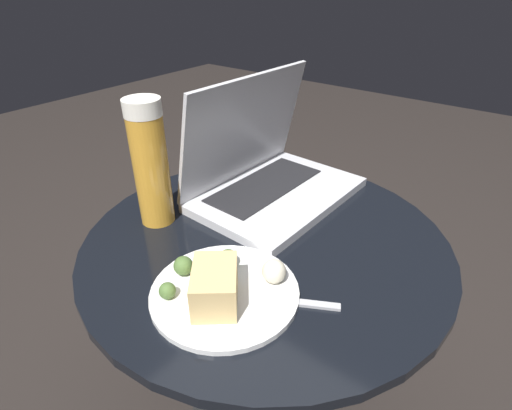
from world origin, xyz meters
The scene contains 5 objects.
table centered at (0.00, 0.00, 0.39)m, with size 0.66×0.66×0.54m.
laptop centered at (0.13, 0.10, 0.59)m, with size 0.36×0.25×0.25m.
beer_glass centered at (-0.08, 0.20, 0.66)m, with size 0.07×0.07×0.24m.
snack_plate centered at (-0.16, -0.04, 0.56)m, with size 0.22×0.22×0.07m.
fork centered at (-0.13, -0.09, 0.54)m, with size 0.11×0.18×0.00m.
Camera 1 is at (-0.48, -0.35, 0.96)m, focal length 28.00 mm.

